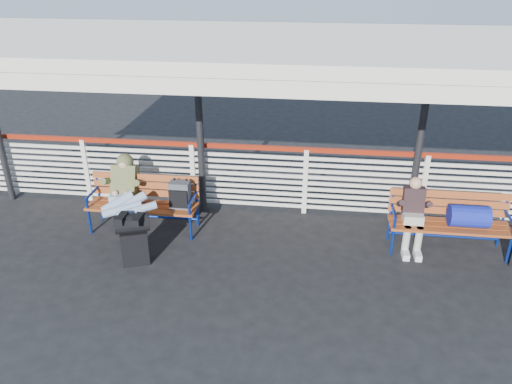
# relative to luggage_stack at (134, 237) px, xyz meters

# --- Properties ---
(ground) EXTENTS (60.00, 60.00, 0.00)m
(ground) POSITION_rel_luggage_stack_xyz_m (2.42, 0.04, -0.44)
(ground) COLOR black
(ground) RESTS_ON ground
(fence) EXTENTS (12.08, 0.08, 1.24)m
(fence) POSITION_rel_luggage_stack_xyz_m (2.42, 1.94, 0.22)
(fence) COLOR silver
(fence) RESTS_ON ground
(canopy) EXTENTS (12.60, 3.60, 3.16)m
(canopy) POSITION_rel_luggage_stack_xyz_m (2.42, 0.91, 2.60)
(canopy) COLOR silver
(canopy) RESTS_ON ground
(luggage_stack) EXTENTS (0.55, 0.42, 0.81)m
(luggage_stack) POSITION_rel_luggage_stack_xyz_m (0.00, 0.00, 0.00)
(luggage_stack) COLOR black
(luggage_stack) RESTS_ON ground
(bench_left) EXTENTS (1.80, 0.56, 0.92)m
(bench_left) POSITION_rel_luggage_stack_xyz_m (-0.01, 1.03, 0.15)
(bench_left) COLOR #A84720
(bench_left) RESTS_ON ground
(bench_right) EXTENTS (1.80, 0.56, 0.92)m
(bench_right) POSITION_rel_luggage_stack_xyz_m (4.78, 0.97, 0.15)
(bench_right) COLOR #A84720
(bench_right) RESTS_ON ground
(traveler_man) EXTENTS (0.94, 1.63, 0.77)m
(traveler_man) POSITION_rel_luggage_stack_xyz_m (-0.35, 0.69, 0.26)
(traveler_man) COLOR #8CA2BD
(traveler_man) RESTS_ON ground
(companion_person) EXTENTS (0.32, 0.66, 1.15)m
(companion_person) POSITION_rel_luggage_stack_xyz_m (4.11, 0.96, 0.16)
(companion_person) COLOR #ABA99B
(companion_person) RESTS_ON ground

